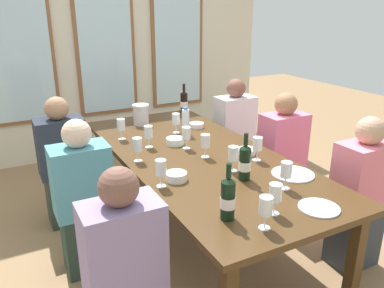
{
  "coord_description": "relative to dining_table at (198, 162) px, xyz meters",
  "views": [
    {
      "loc": [
        -1.3,
        -2.36,
        1.78
      ],
      "look_at": [
        0.0,
        0.09,
        0.79
      ],
      "focal_mm": 36.21,
      "sensor_mm": 36.0,
      "label": 1
    }
  ],
  "objects": [
    {
      "name": "wine_glass_4",
      "position": [
        -0.44,
        0.07,
        0.18
      ],
      "size": [
        0.07,
        0.07,
        0.17
      ],
      "color": "white",
      "rests_on": "dining_table"
    },
    {
      "name": "wine_glass_11",
      "position": [
        0.31,
        -0.31,
        0.18
      ],
      "size": [
        0.07,
        0.07,
        0.17
      ],
      "color": "white",
      "rests_on": "dining_table"
    },
    {
      "name": "wine_glass_2",
      "position": [
        0.02,
        -0.08,
        0.18
      ],
      "size": [
        0.07,
        0.07,
        0.17
      ],
      "color": "white",
      "rests_on": "dining_table"
    },
    {
      "name": "wine_glass_10",
      "position": [
        0.19,
        -0.76,
        0.18
      ],
      "size": [
        0.07,
        0.07,
        0.17
      ],
      "color": "white",
      "rests_on": "dining_table"
    },
    {
      "name": "back_wall_with_windows",
      "position": [
        0.0,
        2.33,
        0.77
      ],
      "size": [
        4.28,
        0.1,
        2.9
      ],
      "color": "beige",
      "rests_on": "ground"
    },
    {
      "name": "dining_table",
      "position": [
        0.0,
        0.0,
        0.0
      ],
      "size": [
        1.08,
        2.43,
        0.74
      ],
      "color": "#452D16",
      "rests_on": "ground"
    },
    {
      "name": "wine_glass_0",
      "position": [
        -0.39,
        0.59,
        0.18
      ],
      "size": [
        0.07,
        0.07,
        0.17
      ],
      "color": "white",
      "rests_on": "dining_table"
    },
    {
      "name": "wine_glass_6",
      "position": [
        -0.07,
        -0.96,
        0.18
      ],
      "size": [
        0.07,
        0.07,
        0.17
      ],
      "color": "white",
      "rests_on": "dining_table"
    },
    {
      "name": "wine_glass_1",
      "position": [
        -0.2,
        -1.06,
        0.18
      ],
      "size": [
        0.07,
        0.07,
        0.17
      ],
      "color": "white",
      "rests_on": "dining_table"
    },
    {
      "name": "tasting_bowl_1",
      "position": [
        -0.06,
        0.27,
        0.09
      ],
      "size": [
        0.14,
        0.14,
        0.05
      ],
      "primitive_type": "cylinder",
      "color": "white",
      "rests_on": "dining_table"
    },
    {
      "name": "seated_person_1",
      "position": [
        0.85,
        0.04,
        -0.15
      ],
      "size": [
        0.38,
        0.24,
        1.11
      ],
      "color": "#2D3230",
      "rests_on": "ground"
    },
    {
      "name": "wine_glass_7",
      "position": [
        0.06,
        -0.39,
        0.18
      ],
      "size": [
        0.07,
        0.07,
        0.17
      ],
      "color": "white",
      "rests_on": "dining_table"
    },
    {
      "name": "seated_person_2",
      "position": [
        -0.85,
        -0.82,
        -0.15
      ],
      "size": [
        0.38,
        0.24,
        1.11
      ],
      "color": "#2E3931",
      "rests_on": "ground"
    },
    {
      "name": "wine_glass_8",
      "position": [
        0.08,
        0.54,
        0.18
      ],
      "size": [
        0.07,
        0.07,
        0.17
      ],
      "color": "white",
      "rests_on": "dining_table"
    },
    {
      "name": "seated_person_0",
      "position": [
        -0.85,
        0.05,
        -0.15
      ],
      "size": [
        0.38,
        0.24,
        1.11
      ],
      "color": "#26372E",
      "rests_on": "ground"
    },
    {
      "name": "white_plate_1",
      "position": [
        0.37,
        -0.62,
        0.07
      ],
      "size": [
        0.28,
        0.28,
        0.01
      ],
      "primitive_type": "cylinder",
      "color": "white",
      "rests_on": "dining_table"
    },
    {
      "name": "tasting_bowl_0",
      "position": [
        0.31,
        0.59,
        0.08
      ],
      "size": [
        0.13,
        0.13,
        0.04
      ],
      "primitive_type": "cylinder",
      "color": "white",
      "rests_on": "dining_table"
    },
    {
      "name": "metal_pitcher",
      "position": [
        -0.1,
        0.91,
        0.16
      ],
      "size": [
        0.16,
        0.16,
        0.19
      ],
      "color": "silver",
      "rests_on": "dining_table"
    },
    {
      "name": "tasting_bowl_2",
      "position": [
        -0.34,
        -0.34,
        0.09
      ],
      "size": [
        0.14,
        0.14,
        0.05
      ],
      "primitive_type": "cylinder",
      "color": "white",
      "rests_on": "dining_table"
    },
    {
      "name": "seated_person_4",
      "position": [
        -0.85,
        0.77,
        -0.15
      ],
      "size": [
        0.38,
        0.24,
        1.11
      ],
      "color": "#32382E",
      "rests_on": "ground"
    },
    {
      "name": "seated_person_5",
      "position": [
        0.85,
        0.78,
        -0.15
      ],
      "size": [
        0.38,
        0.24,
        1.11
      ],
      "color": "#263744",
      "rests_on": "ground"
    },
    {
      "name": "wine_glass_9",
      "position": [
        -0.02,
        0.14,
        0.18
      ],
      "size": [
        0.07,
        0.07,
        0.17
      ],
      "color": "white",
      "rests_on": "dining_table"
    },
    {
      "name": "wine_bottle_2",
      "position": [
        -0.31,
        -0.89,
        0.18
      ],
      "size": [
        0.08,
        0.08,
        0.31
      ],
      "color": "black",
      "rests_on": "dining_table"
    },
    {
      "name": "tasting_bowl_3",
      "position": [
        0.33,
        -0.17,
        0.08
      ],
      "size": [
        0.13,
        0.13,
        0.04
      ],
      "primitive_type": "cylinder",
      "color": "white",
      "rests_on": "dining_table"
    },
    {
      "name": "seated_person_3",
      "position": [
        0.85,
        -0.78,
        -0.15
      ],
      "size": [
        0.38,
        0.24,
        1.11
      ],
      "color": "#33383F",
      "rests_on": "ground"
    },
    {
      "name": "white_plate_0",
      "position": [
        0.19,
        -1.04,
        0.07
      ],
      "size": [
        0.22,
        0.22,
        0.01
      ],
      "primitive_type": "cylinder",
      "color": "white",
      "rests_on": "dining_table"
    },
    {
      "name": "wine_bottle_0",
      "position": [
        0.44,
        1.11,
        0.18
      ],
      "size": [
        0.08,
        0.08,
        0.3
      ],
      "color": "black",
      "rests_on": "dining_table"
    },
    {
      "name": "wine_glass_3",
      "position": [
        -0.46,
        -0.38,
        0.18
      ],
      "size": [
        0.07,
        0.07,
        0.17
      ],
      "color": "white",
      "rests_on": "dining_table"
    },
    {
      "name": "water_bottle",
      "position": [
        0.13,
        0.46,
        0.18
      ],
      "size": [
        0.06,
        0.06,
        0.24
      ],
      "color": "white",
      "rests_on": "dining_table"
    },
    {
      "name": "wine_bottle_1",
      "position": [
        0.05,
        -0.53,
        0.18
      ],
      "size": [
        0.08,
        0.08,
        0.31
      ],
      "color": "black",
      "rests_on": "dining_table"
    },
    {
      "name": "ground_plane",
      "position": [
        0.0,
        0.0,
        -0.68
      ],
      "size": [
        12.0,
        12.0,
        0.0
      ],
      "primitive_type": "plane",
      "color": "#8E6C49"
    },
    {
      "name": "wine_glass_5",
      "position": [
        -0.27,
        0.3,
        0.18
      ],
      "size": [
        0.07,
        0.07,
        0.17
      ],
      "color": "white",
      "rests_on": "dining_table"
    }
  ]
}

